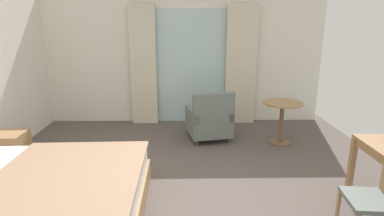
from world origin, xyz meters
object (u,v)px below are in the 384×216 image
object	(u,v)px
nightstand	(8,151)
desk_chair	(380,194)
bed	(24,200)
round_cafe_table	(282,113)
armchair_by_window	(210,121)

from	to	relation	value
nightstand	desk_chair	world-z (taller)	desk_chair
bed	round_cafe_table	world-z (taller)	bed
armchair_by_window	nightstand	bearing A→B (deg)	-160.10
bed	nightstand	bearing A→B (deg)	123.99
nightstand	round_cafe_table	size ratio (longest dim) A/B	0.71
round_cafe_table	nightstand	bearing A→B (deg)	-168.26
bed	round_cafe_table	size ratio (longest dim) A/B	3.19
bed	nightstand	xyz separation A→B (m)	(-0.87, 1.29, -0.02)
bed	armchair_by_window	size ratio (longest dim) A/B	2.60
bed	desk_chair	bearing A→B (deg)	-6.29
desk_chair	armchair_by_window	world-z (taller)	desk_chair
nightstand	round_cafe_table	world-z (taller)	round_cafe_table
bed	desk_chair	size ratio (longest dim) A/B	2.47
nightstand	desk_chair	size ratio (longest dim) A/B	0.55
armchair_by_window	bed	bearing A→B (deg)	-130.76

